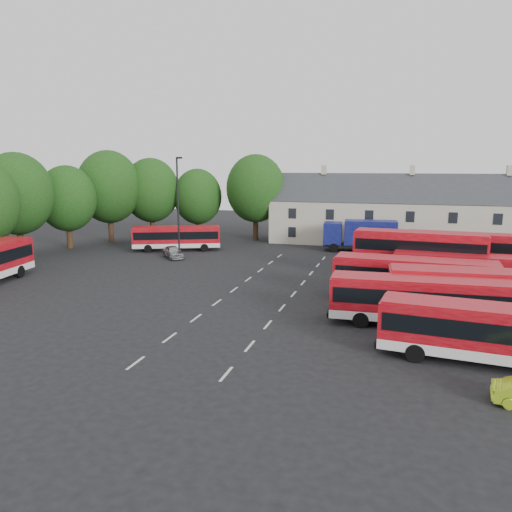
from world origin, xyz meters
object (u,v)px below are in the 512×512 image
Objects in this scene: bus_dd_south at (419,254)px; box_truck at (361,234)px; lamppost at (178,206)px; bus_row_a at (491,330)px; silver_car at (173,252)px.

bus_dd_south is 15.99m from box_truck.
lamppost is at bearing 175.83° from bus_dd_south.
lamppost reaches higher than bus_dd_south.
bus_row_a is 36.49m from silver_car.
box_truck is 0.79× the size of lamppost.
lamppost is (-27.50, 22.04, 3.97)m from bus_row_a.
bus_dd_south is 26.04m from silver_car.
bus_row_a is at bearing -38.71° from lamppost.
box_truck is (-9.08, 32.72, 0.20)m from bus_row_a.
bus_dd_south reaches higher than box_truck.
bus_dd_south is at bearing 106.03° from bus_row_a.
bus_dd_south reaches higher than bus_row_a.
bus_row_a is at bearing -79.52° from box_truck.
silver_car is at bearing -157.75° from box_truck.
bus_dd_south is (-3.03, 17.93, 0.69)m from bus_row_a.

